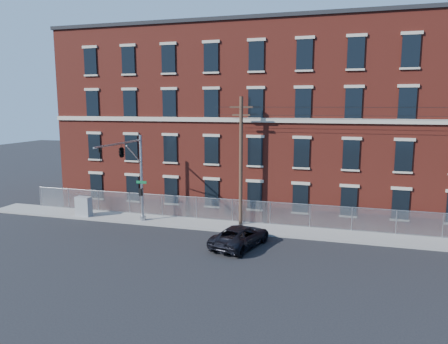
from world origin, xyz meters
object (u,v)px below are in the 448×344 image
pickup_truck (240,236)px  utility_cabinet (84,206)px  traffic_signal_mast (126,160)px  utility_pole_near (241,159)px

pickup_truck → utility_cabinet: (-14.64, 3.52, 0.23)m
traffic_signal_mast → utility_pole_near: bearing=23.1°
traffic_signal_mast → utility_pole_near: (8.00, 3.42, -0.05)m
traffic_signal_mast → utility_cabinet: (-5.45, 2.13, -4.44)m
utility_pole_near → utility_cabinet: utility_pole_near is taller
pickup_truck → utility_cabinet: size_ratio=3.12×
utility_cabinet → pickup_truck: bearing=-10.1°
traffic_signal_mast → pickup_truck: 10.40m
traffic_signal_mast → pickup_truck: traffic_signal_mast is taller
utility_pole_near → utility_cabinet: size_ratio=6.03×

